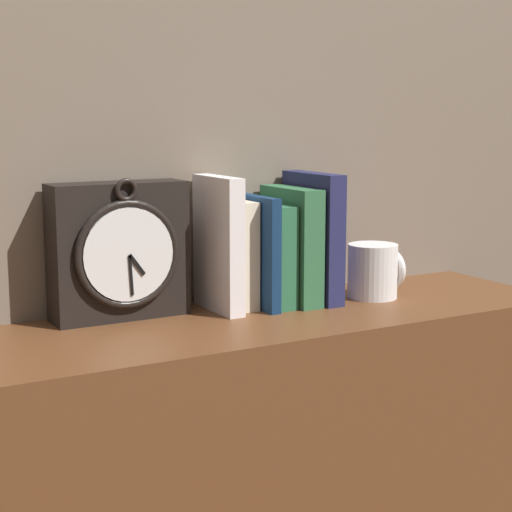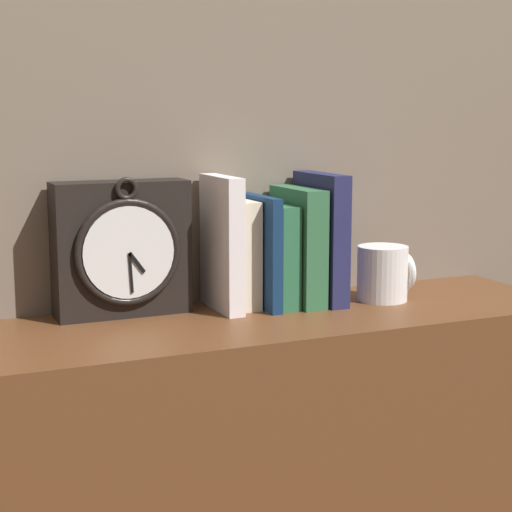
{
  "view_description": "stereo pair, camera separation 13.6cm",
  "coord_description": "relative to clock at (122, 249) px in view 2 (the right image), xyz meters",
  "views": [
    {
      "loc": [
        -0.67,
        -1.16,
        1.04
      ],
      "look_at": [
        0.0,
        0.0,
        0.81
      ],
      "focal_mm": 60.0,
      "sensor_mm": 36.0,
      "label": 1
    },
    {
      "loc": [
        -0.54,
        -1.23,
        1.04
      ],
      "look_at": [
        0.0,
        0.0,
        0.81
      ],
      "focal_mm": 60.0,
      "sensor_mm": 36.0,
      "label": 2
    }
  ],
  "objects": [
    {
      "name": "book_slot1_cream",
      "position": [
        0.2,
        -0.02,
        -0.02
      ],
      "size": [
        0.04,
        0.11,
        0.18
      ],
      "color": "beige",
      "rests_on": "bookshelf"
    },
    {
      "name": "book_slot2_navy",
      "position": [
        0.23,
        -0.03,
        -0.01
      ],
      "size": [
        0.02,
        0.14,
        0.19
      ],
      "color": "navy",
      "rests_on": "bookshelf"
    },
    {
      "name": "book_slot4_green",
      "position": [
        0.3,
        -0.03,
        -0.01
      ],
      "size": [
        0.04,
        0.15,
        0.2
      ],
      "color": "#306942",
      "rests_on": "bookshelf"
    },
    {
      "name": "mug",
      "position": [
        0.45,
        -0.08,
        -0.06
      ],
      "size": [
        0.09,
        0.09,
        0.1
      ],
      "color": "white",
      "rests_on": "bookshelf"
    },
    {
      "name": "book_slot5_navy",
      "position": [
        0.34,
        -0.04,
        0.0
      ],
      "size": [
        0.03,
        0.15,
        0.22
      ],
      "color": "#21244F",
      "rests_on": "bookshelf"
    },
    {
      "name": "book_slot0_white",
      "position": [
        0.16,
        -0.03,
        0.0
      ],
      "size": [
        0.03,
        0.13,
        0.22
      ],
      "color": "white",
      "rests_on": "bookshelf"
    },
    {
      "name": "book_slot3_green",
      "position": [
        0.26,
        -0.03,
        -0.02
      ],
      "size": [
        0.03,
        0.14,
        0.17
      ],
      "color": "#2A6844",
      "rests_on": "bookshelf"
    },
    {
      "name": "clock",
      "position": [
        0.0,
        0.0,
        0.0
      ],
      "size": [
        0.22,
        0.08,
        0.23
      ],
      "color": "black",
      "rests_on": "bookshelf"
    }
  ]
}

